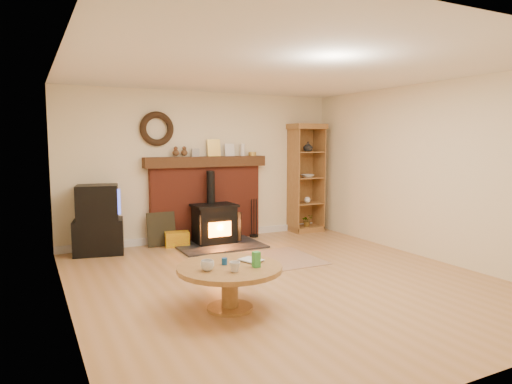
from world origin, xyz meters
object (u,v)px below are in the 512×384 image
curio_cabinet (305,178)px  wood_stove (215,225)px  tv_unit (98,221)px  coffee_table (230,274)px

curio_cabinet → wood_stove: bearing=-171.8°
tv_unit → coffee_table: tv_unit is taller
wood_stove → curio_cabinet: size_ratio=0.67×
tv_unit → curio_cabinet: size_ratio=0.52×
wood_stove → curio_cabinet: 2.14m
tv_unit → curio_cabinet: 3.90m
curio_cabinet → coffee_table: size_ratio=1.90×
curio_cabinet → coffee_table: (-3.00, -3.19, -0.66)m
wood_stove → tv_unit: wood_stove is taller
wood_stove → curio_cabinet: bearing=8.2°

